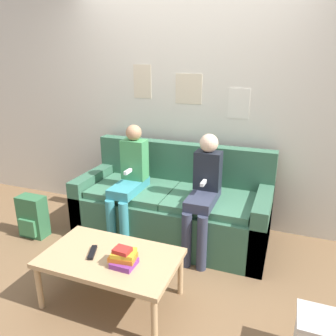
% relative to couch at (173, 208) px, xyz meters
% --- Properties ---
extents(ground_plane, '(10.00, 10.00, 0.00)m').
position_rel_couch_xyz_m(ground_plane, '(0.00, -0.52, -0.31)').
color(ground_plane, brown).
extents(wall_back, '(8.00, 0.07, 2.60)m').
position_rel_couch_xyz_m(wall_back, '(-0.00, 0.49, 0.99)').
color(wall_back, silver).
rests_on(wall_back, ground_plane).
extents(couch, '(1.92, 0.81, 0.93)m').
position_rel_couch_xyz_m(couch, '(0.00, 0.00, 0.00)').
color(couch, '#38664C').
rests_on(couch, ground_plane).
extents(coffee_table, '(1.00, 0.60, 0.39)m').
position_rel_couch_xyz_m(coffee_table, '(-0.09, -1.09, 0.04)').
color(coffee_table, tan).
rests_on(coffee_table, ground_plane).
extents(person_left, '(0.24, 0.55, 1.16)m').
position_rel_couch_xyz_m(person_left, '(-0.39, -0.20, 0.34)').
color(person_left, teal).
rests_on(person_left, ground_plane).
extents(person_right, '(0.24, 0.55, 1.13)m').
position_rel_couch_xyz_m(person_right, '(0.37, -0.20, 0.33)').
color(person_right, '#33384C').
rests_on(person_right, ground_plane).
extents(tv_remote, '(0.10, 0.17, 0.02)m').
position_rel_couch_xyz_m(tv_remote, '(-0.23, -1.11, 0.09)').
color(tv_remote, black).
rests_on(tv_remote, coffee_table).
extents(book_stack, '(0.20, 0.17, 0.13)m').
position_rel_couch_xyz_m(book_stack, '(0.05, -1.15, 0.14)').
color(book_stack, '#7A3389').
rests_on(book_stack, coffee_table).
extents(backpack, '(0.28, 0.19, 0.44)m').
position_rel_couch_xyz_m(backpack, '(-1.35, -0.53, -0.10)').
color(backpack, '#336B42').
rests_on(backpack, ground_plane).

